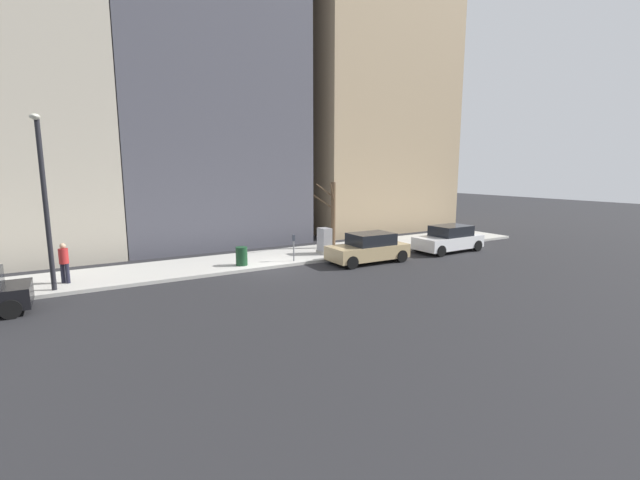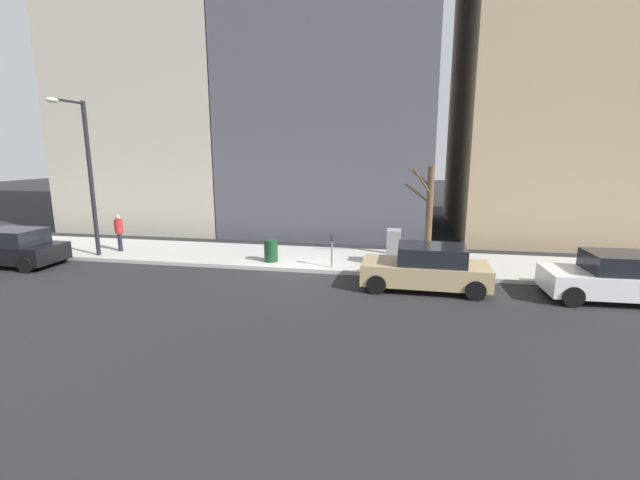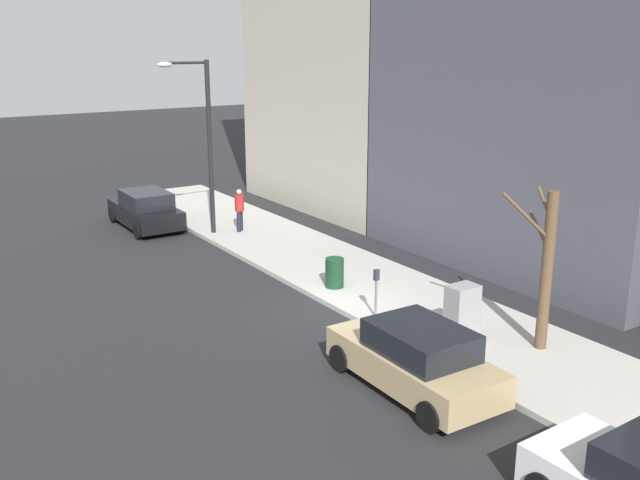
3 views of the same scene
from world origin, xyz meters
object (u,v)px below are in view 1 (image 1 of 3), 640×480
object	(u,v)px
bare_tree	(333,214)
parked_car_tan	(369,248)
parked_car_white	(449,239)
parking_meter	(294,245)
pedestrian_near_meter	(64,261)
office_tower_left	(356,76)
office_block_center	(196,56)
streetlamp	(44,190)
trash_bin	(242,256)
utility_box	(324,241)

from	to	relation	value
bare_tree	parked_car_tan	bearing A→B (deg)	176.87
parked_car_white	parking_meter	size ratio (longest dim) A/B	3.15
parked_car_tan	pedestrian_near_meter	bearing A→B (deg)	79.72
office_tower_left	office_block_center	distance (m)	13.13
streetlamp	pedestrian_near_meter	distance (m)	3.20
parked_car_tan	office_block_center	distance (m)	17.51
parking_meter	pedestrian_near_meter	size ratio (longest dim) A/B	0.81
parking_meter	trash_bin	world-z (taller)	parking_meter
bare_tree	trash_bin	size ratio (longest dim) A/B	4.31
parked_car_tan	utility_box	world-z (taller)	utility_box
streetlamp	trash_bin	size ratio (longest dim) A/B	7.22
utility_box	bare_tree	bearing A→B (deg)	-46.28
utility_box	office_block_center	world-z (taller)	office_block_center
bare_tree	office_tower_left	world-z (taller)	office_tower_left
streetlamp	trash_bin	bearing A→B (deg)	-85.47
streetlamp	office_tower_left	distance (m)	26.00
utility_box	office_tower_left	bearing A→B (deg)	-42.37
bare_tree	office_block_center	distance (m)	14.11
parking_meter	office_tower_left	size ratio (longest dim) A/B	0.05
parking_meter	parked_car_white	bearing A→B (deg)	-100.13
trash_bin	pedestrian_near_meter	world-z (taller)	pedestrian_near_meter
parked_car_white	utility_box	world-z (taller)	utility_box
trash_bin	office_tower_left	distance (m)	21.19
office_block_center	parked_car_tan	bearing A→B (deg)	-157.68
trash_bin	office_tower_left	size ratio (longest dim) A/B	0.04
parked_car_white	trash_bin	distance (m)	12.16
parked_car_tan	bare_tree	distance (m)	4.05
office_tower_left	utility_box	bearing A→B (deg)	137.63
parking_meter	parked_car_tan	bearing A→B (deg)	-114.94
parked_car_white	office_block_center	distance (m)	20.02
parked_car_tan	streetlamp	xyz separation A→B (m)	(1.46, 13.91, 3.28)
streetlamp	pedestrian_near_meter	size ratio (longest dim) A/B	3.92
parked_car_tan	utility_box	bearing A→B (deg)	25.87
trash_bin	pedestrian_near_meter	size ratio (longest dim) A/B	0.54
parked_car_white	parking_meter	xyz separation A→B (m)	(1.67, 9.35, 0.24)
utility_box	office_block_center	bearing A→B (deg)	21.65
parked_car_white	streetlamp	size ratio (longest dim) A/B	0.65
parked_car_white	pedestrian_near_meter	size ratio (longest dim) A/B	2.56
office_block_center	parked_car_white	bearing A→B (deg)	-138.56
parked_car_white	office_tower_left	world-z (taller)	office_tower_left
parking_meter	bare_tree	world-z (taller)	bare_tree
parking_meter	office_block_center	world-z (taller)	office_block_center
bare_tree	pedestrian_near_meter	bearing A→B (deg)	94.58
parking_meter	streetlamp	bearing A→B (deg)	90.92
pedestrian_near_meter	office_block_center	world-z (taller)	office_block_center
bare_tree	utility_box	bearing A→B (deg)	133.72
streetlamp	parked_car_white	bearing A→B (deg)	-94.35
parking_meter	office_tower_left	bearing A→B (deg)	-46.56
parking_meter	trash_bin	bearing A→B (deg)	80.25
bare_tree	pedestrian_near_meter	xyz separation A→B (m)	(-1.10, 13.72, -1.10)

